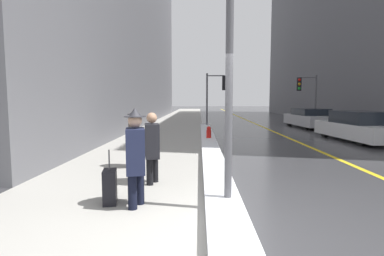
# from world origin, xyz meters

# --- Properties ---
(ground_plane) EXTENTS (160.00, 160.00, 0.00)m
(ground_plane) POSITION_xyz_m (0.00, 0.00, 0.00)
(ground_plane) COLOR #38383A
(sidewalk_slab) EXTENTS (4.00, 80.00, 0.01)m
(sidewalk_slab) POSITION_xyz_m (-2.00, 15.00, 0.01)
(sidewalk_slab) COLOR #9E9B93
(sidewalk_slab) RESTS_ON ground
(road_centre_stripe) EXTENTS (0.16, 80.00, 0.00)m
(road_centre_stripe) POSITION_xyz_m (4.00, 15.00, 0.00)
(road_centre_stripe) COLOR gold
(road_centre_stripe) RESTS_ON ground
(snow_bank_curb) EXTENTS (0.58, 17.09, 0.22)m
(snow_bank_curb) POSITION_xyz_m (0.17, 6.98, 0.11)
(snow_bank_curb) COLOR white
(snow_bank_curb) RESTS_ON ground
(lamp_post) EXTENTS (0.28, 0.28, 4.03)m
(lamp_post) POSITION_xyz_m (0.25, 0.90, 2.47)
(lamp_post) COLOR #515156
(lamp_post) RESTS_ON ground
(traffic_light_near) EXTENTS (1.31, 0.32, 3.43)m
(traffic_light_near) POSITION_xyz_m (0.98, 15.06, 2.47)
(traffic_light_near) COLOR #515156
(traffic_light_near) RESTS_ON ground
(traffic_light_far) EXTENTS (1.31, 0.35, 3.44)m
(traffic_light_far) POSITION_xyz_m (6.97, 16.75, 2.48)
(traffic_light_far) COLOR #515156
(traffic_light_far) RESTS_ON ground
(pedestrian_trailing) EXTENTS (0.39, 0.56, 1.66)m
(pedestrian_trailing) POSITION_xyz_m (-1.26, 1.00, 0.91)
(pedestrian_trailing) COLOR black
(pedestrian_trailing) RESTS_ON ground
(pedestrian_nearside) EXTENTS (0.38, 0.54, 1.53)m
(pedestrian_nearside) POSITION_xyz_m (-1.21, 2.39, 0.85)
(pedestrian_nearside) COLOR black
(pedestrian_nearside) RESTS_ON ground
(pedestrian_in_fedora) EXTENTS (0.37, 0.52, 1.54)m
(pedestrian_in_fedora) POSITION_xyz_m (-1.92, 3.93, 0.84)
(pedestrian_in_fedora) COLOR black
(pedestrian_in_fedora) RESTS_ON ground
(parked_car_white) EXTENTS (2.14, 4.68, 1.30)m
(parked_car_white) POSITION_xyz_m (6.75, 9.28, 0.61)
(parked_car_white) COLOR silver
(parked_car_white) RESTS_ON ground
(parked_car_silver) EXTENTS (2.13, 4.52, 1.23)m
(parked_car_silver) POSITION_xyz_m (6.95, 15.68, 0.59)
(parked_car_silver) COLOR #B2B2B7
(parked_car_silver) RESTS_ON ground
(rolling_suitcase) EXTENTS (0.29, 0.40, 0.95)m
(rolling_suitcase) POSITION_xyz_m (-1.74, 1.12, 0.30)
(rolling_suitcase) COLOR black
(rolling_suitcase) RESTS_ON ground
(fire_hydrant) EXTENTS (0.20, 0.20, 0.70)m
(fire_hydrant) POSITION_xyz_m (0.19, 8.47, 0.35)
(fire_hydrant) COLOR red
(fire_hydrant) RESTS_ON ground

